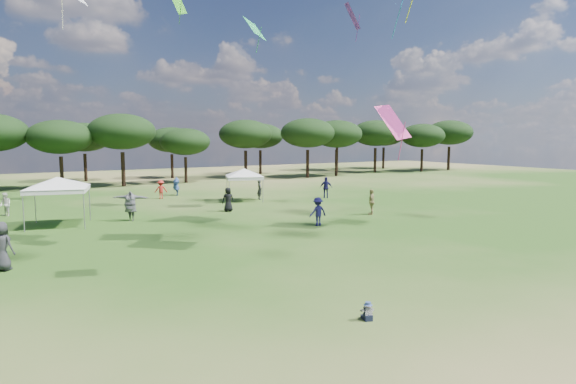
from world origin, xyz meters
The scene contains 6 objects.
ground centered at (0.00, 0.00, 0.00)m, with size 140.00×140.00×0.00m, color #2D5118.
tree_line centered at (2.39, 47.41, 5.42)m, with size 108.78×17.63×7.77m.
tent_left centered at (-5.22, 22.47, 2.71)m, with size 6.27×6.27×3.14m.
tent_right centered at (8.80, 26.76, 2.50)m, with size 5.31×5.31×2.92m.
toddler centered at (0.44, 2.09, 0.23)m, with size 0.39×0.43×0.53m.
festival_crowd centered at (-0.57, 23.06, 0.87)m, with size 29.48×21.56×1.90m.
Camera 1 is at (-8.22, -7.81, 5.08)m, focal length 30.00 mm.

